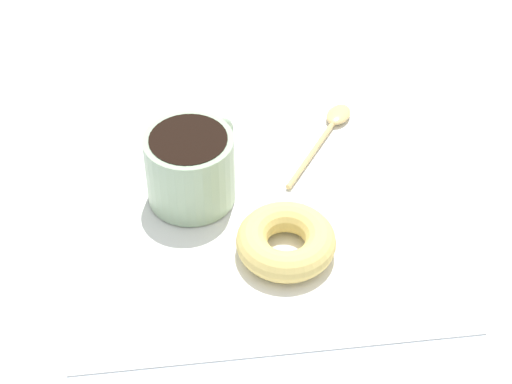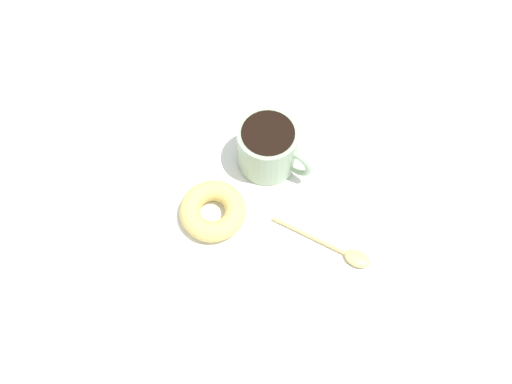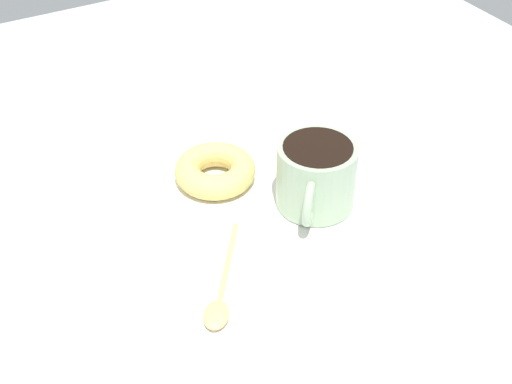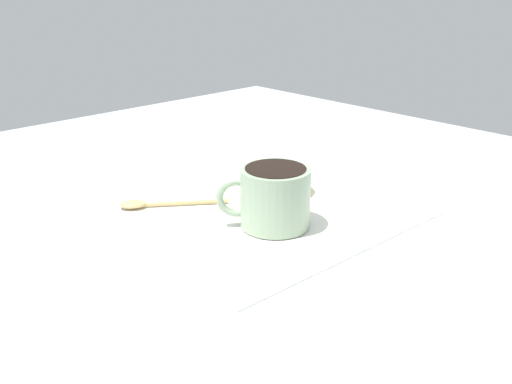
{
  "view_description": "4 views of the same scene",
  "coord_description": "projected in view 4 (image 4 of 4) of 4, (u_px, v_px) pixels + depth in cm",
  "views": [
    {
      "loc": [
        11.82,
        58.32,
        58.9
      ],
      "look_at": [
        2.73,
        0.28,
        2.3
      ],
      "focal_mm": 60.0,
      "sensor_mm": 36.0,
      "label": 1
    },
    {
      "loc": [
        -32.6,
        5.14,
        72.61
      ],
      "look_at": [
        2.73,
        0.28,
        2.3
      ],
      "focal_mm": 40.0,
      "sensor_mm": 36.0,
      "label": 2
    },
    {
      "loc": [
        -26.31,
        -51.62,
        50.12
      ],
      "look_at": [
        2.73,
        0.28,
        2.3
      ],
      "focal_mm": 50.0,
      "sensor_mm": 36.0,
      "label": 3
    },
    {
      "loc": [
        53.51,
        -47.96,
        29.51
      ],
      "look_at": [
        2.73,
        0.28,
        2.3
      ],
      "focal_mm": 40.0,
      "sensor_mm": 36.0,
      "label": 4
    }
  ],
  "objects": [
    {
      "name": "ground_plane",
      "position": [
        241.0,
        210.0,
        0.78
      ],
      "size": [
        120.0,
        120.0,
        2.0
      ],
      "primitive_type": "cube",
      "color": "#B2BCC6"
    },
    {
      "name": "napkin",
      "position": [
        256.0,
        207.0,
        0.76
      ],
      "size": [
        36.3,
        36.3,
        0.3
      ],
      "primitive_type": "cube",
      "rotation": [
        0.0,
        0.0,
        -0.03
      ],
      "color": "white",
      "rests_on": "ground_plane"
    },
    {
      "name": "coffee_cup",
      "position": [
        274.0,
        196.0,
        0.69
      ],
      "size": [
        9.35,
        9.98,
        7.41
      ],
      "color": "#9EB793",
      "rests_on": "napkin"
    },
    {
      "name": "donut",
      "position": [
        279.0,
        181.0,
        0.81
      ],
      "size": [
        9.16,
        9.16,
        2.89
      ],
      "primitive_type": "torus",
      "color": "#E5C66B",
      "rests_on": "napkin"
    },
    {
      "name": "spoon",
      "position": [
        149.0,
        204.0,
        0.76
      ],
      "size": [
        9.69,
        12.57,
        0.9
      ],
      "color": "#D8B772",
      "rests_on": "napkin"
    }
  ]
}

